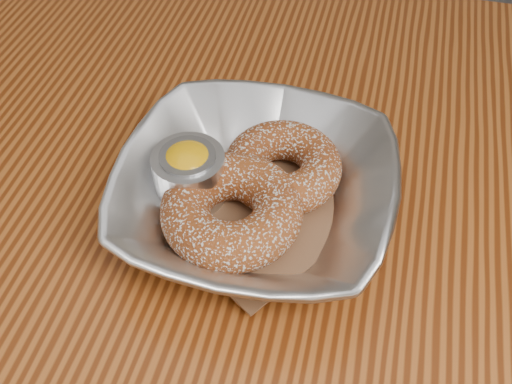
% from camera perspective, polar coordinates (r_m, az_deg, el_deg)
% --- Properties ---
extents(table, '(1.20, 0.80, 0.75)m').
position_cam_1_polar(table, '(0.61, -8.81, -6.33)').
color(table, brown).
rests_on(table, ground_plane).
extents(serving_bowl, '(0.23, 0.23, 0.06)m').
position_cam_1_polar(serving_bowl, '(0.49, 0.00, -0.17)').
color(serving_bowl, silver).
rests_on(serving_bowl, table).
extents(parchment, '(0.20, 0.20, 0.00)m').
position_cam_1_polar(parchment, '(0.50, 0.00, -1.59)').
color(parchment, brown).
rests_on(parchment, table).
extents(donut_back, '(0.11, 0.11, 0.04)m').
position_cam_1_polar(donut_back, '(0.51, 2.56, 2.45)').
color(donut_back, brown).
rests_on(donut_back, parchment).
extents(donut_front, '(0.12, 0.12, 0.04)m').
position_cam_1_polar(donut_front, '(0.48, -2.33, -1.74)').
color(donut_front, brown).
rests_on(donut_front, parchment).
extents(ramekin, '(0.06, 0.06, 0.05)m').
position_cam_1_polar(ramekin, '(0.50, -6.36, 1.77)').
color(ramekin, silver).
rests_on(ramekin, table).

